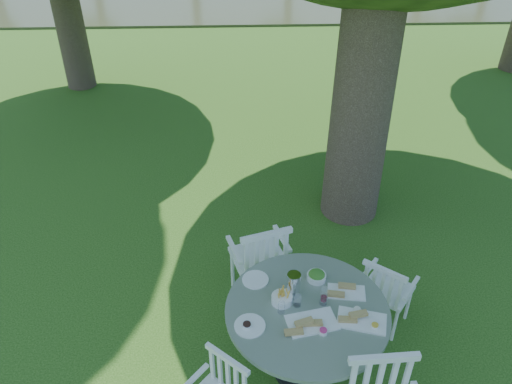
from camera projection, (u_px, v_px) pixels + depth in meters
ground at (257, 263)px, 5.71m from camera, size 140.00×140.00×0.00m
table at (306, 321)px, 4.22m from camera, size 1.37×1.37×0.78m
chair_ne at (384, 290)px, 4.69m from camera, size 0.58×0.58×0.84m
chair_nw at (262, 258)px, 4.91m from camera, size 0.62×0.60×1.00m
tableware at (304, 298)px, 4.16m from camera, size 1.25×0.78×0.23m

